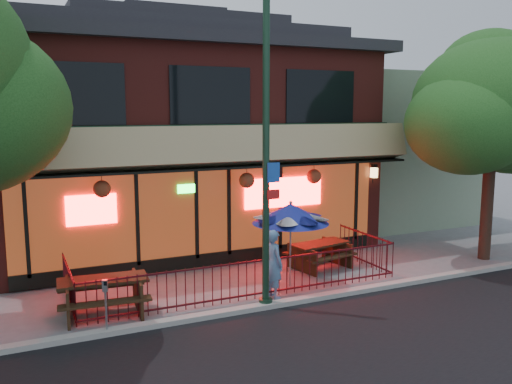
# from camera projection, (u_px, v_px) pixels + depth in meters

# --- Properties ---
(ground) EXTENTS (80.00, 80.00, 0.00)m
(ground) POSITION_uv_depth(u_px,v_px,m) (258.00, 301.00, 13.14)
(ground) COLOR gray
(ground) RESTS_ON ground
(curb) EXTENTS (80.00, 0.25, 0.12)m
(curb) POSITION_uv_depth(u_px,v_px,m) (267.00, 306.00, 12.68)
(curb) COLOR #999993
(curb) RESTS_ON ground
(restaurant_building) EXTENTS (12.96, 9.49, 8.05)m
(restaurant_building) POSITION_uv_depth(u_px,v_px,m) (173.00, 123.00, 18.90)
(restaurant_building) COLOR maroon
(restaurant_building) RESTS_ON ground
(neighbor_building) EXTENTS (6.00, 7.00, 6.00)m
(neighbor_building) POSITION_uv_depth(u_px,v_px,m) (372.00, 147.00, 23.32)
(neighbor_building) COLOR gray
(neighbor_building) RESTS_ON ground
(patio_fence) EXTENTS (8.44, 2.62, 1.00)m
(patio_fence) POSITION_uv_depth(u_px,v_px,m) (250.00, 271.00, 13.49)
(patio_fence) COLOR #410E14
(patio_fence) RESTS_ON ground
(street_light) EXTENTS (0.43, 0.32, 7.00)m
(street_light) POSITION_uv_depth(u_px,v_px,m) (266.00, 174.00, 12.30)
(street_light) COLOR #173423
(street_light) RESTS_ON ground
(street_tree_right) EXTENTS (4.80, 4.80, 7.02)m
(street_tree_right) POSITION_uv_depth(u_px,v_px,m) (493.00, 98.00, 16.24)
(street_tree_right) COLOR #36231B
(street_tree_right) RESTS_ON ground
(picnic_table_left) EXTENTS (2.09, 1.67, 0.84)m
(picnic_table_left) POSITION_uv_depth(u_px,v_px,m) (103.00, 291.00, 12.22)
(picnic_table_left) COLOR #332212
(picnic_table_left) RESTS_ON ground
(picnic_table_right) EXTENTS (1.98, 1.65, 0.75)m
(picnic_table_right) POSITION_uv_depth(u_px,v_px,m) (320.00, 251.00, 15.85)
(picnic_table_right) COLOR #322111
(picnic_table_right) RESTS_ON ground
(patio_umbrella) EXTENTS (2.00, 1.99, 2.28)m
(patio_umbrella) POSITION_uv_depth(u_px,v_px,m) (291.00, 214.00, 13.99)
(patio_umbrella) COLOR gray
(patio_umbrella) RESTS_ON ground
(pedestrian) EXTENTS (0.49, 0.67, 1.71)m
(pedestrian) POSITION_uv_depth(u_px,v_px,m) (274.00, 264.00, 13.29)
(pedestrian) COLOR #547CA8
(pedestrian) RESTS_ON ground
(parking_meter_near) EXTENTS (0.13, 0.12, 1.18)m
(parking_meter_near) POSITION_uv_depth(u_px,v_px,m) (106.00, 298.00, 11.07)
(parking_meter_near) COLOR gray
(parking_meter_near) RESTS_ON ground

